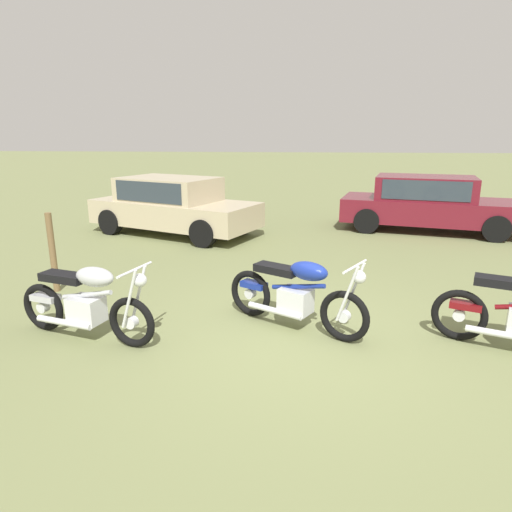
# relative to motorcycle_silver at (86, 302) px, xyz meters

# --- Properties ---
(ground_plane) EXTENTS (120.00, 120.00, 0.00)m
(ground_plane) POSITION_rel_motorcycle_silver_xyz_m (2.65, 0.21, -0.48)
(ground_plane) COLOR olive
(motorcycle_silver) EXTENTS (1.95, 0.81, 1.02)m
(motorcycle_silver) POSITION_rel_motorcycle_silver_xyz_m (0.00, 0.00, 0.00)
(motorcycle_silver) COLOR black
(motorcycle_silver) RESTS_ON ground
(motorcycle_blue) EXTENTS (1.85, 1.23, 1.02)m
(motorcycle_blue) POSITION_rel_motorcycle_silver_xyz_m (2.56, 0.59, -0.00)
(motorcycle_blue) COLOR black
(motorcycle_blue) RESTS_ON ground
(car_beige) EXTENTS (4.59, 3.23, 1.43)m
(car_beige) POSITION_rel_motorcycle_silver_xyz_m (-0.67, 6.08, 0.32)
(car_beige) COLOR #BCAD8C
(car_beige) RESTS_ON ground
(car_burgundy) EXTENTS (4.67, 2.68, 1.43)m
(car_burgundy) POSITION_rel_motorcycle_silver_xyz_m (5.84, 7.12, 0.32)
(car_burgundy) COLOR maroon
(car_burgundy) RESTS_ON ground
(fence_post_wooden) EXTENTS (0.10, 0.10, 1.29)m
(fence_post_wooden) POSITION_rel_motorcycle_silver_xyz_m (-1.34, 1.62, 0.16)
(fence_post_wooden) COLOR brown
(fence_post_wooden) RESTS_ON ground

